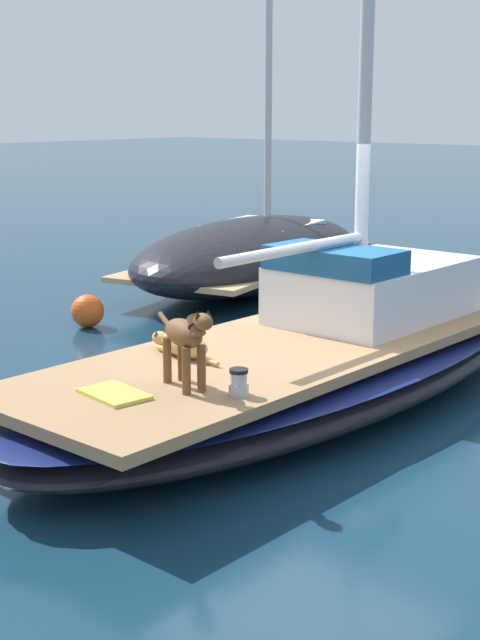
% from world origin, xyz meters
% --- Properties ---
extents(ground_plane, '(120.00, 120.00, 0.00)m').
position_xyz_m(ground_plane, '(0.00, 0.00, 0.00)').
color(ground_plane, '#143347').
extents(sailboat_main, '(2.58, 7.26, 0.66)m').
position_xyz_m(sailboat_main, '(0.00, 0.00, 0.34)').
color(sailboat_main, black).
rests_on(sailboat_main, ground).
extents(mast_main, '(0.14, 2.27, 6.94)m').
position_xyz_m(mast_main, '(0.01, 0.75, 3.77)').
color(mast_main, silver).
rests_on(mast_main, sailboat_main).
extents(cabin_house, '(1.42, 2.23, 0.84)m').
position_xyz_m(cabin_house, '(0.01, 1.12, 1.01)').
color(cabin_house, silver).
rests_on(cabin_house, sailboat_main).
extents(dog_brown, '(0.91, 0.42, 0.70)m').
position_xyz_m(dog_brown, '(0.28, -1.98, 1.08)').
color(dog_brown, brown).
rests_on(dog_brown, sailboat_main).
extents(dog_tan, '(0.95, 0.35, 0.22)m').
position_xyz_m(dog_tan, '(-0.45, -1.29, 0.77)').
color(dog_tan, tan).
rests_on(dog_tan, sailboat_main).
extents(deck_winch, '(0.16, 0.16, 0.21)m').
position_xyz_m(deck_winch, '(0.70, -1.83, 0.76)').
color(deck_winch, '#B7B7BC').
rests_on(deck_winch, sailboat_main).
extents(deck_towel, '(0.61, 0.44, 0.03)m').
position_xyz_m(deck_towel, '(-0.02, -2.48, 0.68)').
color(deck_towel, '#D8D14C').
rests_on(deck_towel, sailboat_main).
extents(moored_boat_port_side, '(3.89, 6.18, 7.71)m').
position_xyz_m(moored_boat_port_side, '(-4.25, 4.21, 0.58)').
color(moored_boat_port_side, black).
rests_on(moored_boat_port_side, ground).
extents(mooring_buoy, '(0.44, 0.44, 0.44)m').
position_xyz_m(mooring_buoy, '(-4.11, 0.66, 0.22)').
color(mooring_buoy, '#E55119').
rests_on(mooring_buoy, ground).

